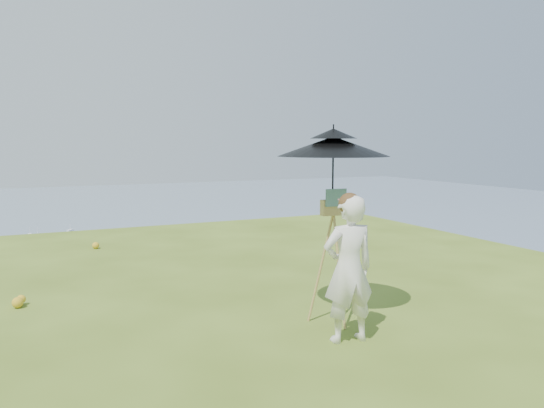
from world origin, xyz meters
name	(u,v)px	position (x,y,z in m)	size (l,w,h in m)	color
ground	(202,309)	(0.00, 0.00, 0.00)	(14.00, 14.00, 0.00)	#50681D
shoreline_tier	(50,402)	(0.00, 75.00, -36.00)	(170.00, 28.00, 8.00)	gray
bay_water	(31,227)	(0.00, 240.00, -34.00)	(700.00, 700.00, 0.00)	slate
slope_trees	(62,371)	(0.00, 35.00, -15.00)	(110.00, 50.00, 6.00)	#174C17
harbor_town	(48,360)	(0.00, 75.00, -29.50)	(110.00, 22.00, 5.00)	silver
wildflowers	(196,299)	(0.00, 0.25, 0.06)	(10.00, 10.50, 0.12)	gold
painter	(349,269)	(1.07, -1.68, 0.78)	(0.57, 0.37, 1.55)	silver
field_easel	(333,256)	(1.24, -1.09, 0.78)	(0.60, 0.60, 1.57)	#A17F43
sun_umbrella	(333,169)	(1.25, -1.06, 1.79)	(1.28, 1.28, 1.00)	black
painter_cap	(350,199)	(1.07, -1.68, 1.51)	(0.22, 0.26, 0.10)	#C96E73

